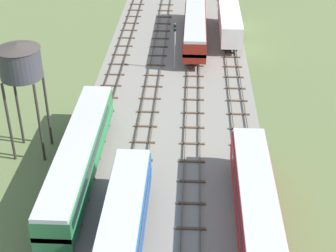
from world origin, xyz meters
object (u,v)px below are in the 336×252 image
at_px(diesel_railcar_left_nearest, 118,251).
at_px(diesel_railcar_centre_near, 258,218).
at_px(signal_post_nearest, 175,41).
at_px(water_tower, 20,62).
at_px(diesel_railcar_far_left_mid, 79,155).
at_px(freight_boxcar_centre_far, 230,21).
at_px(diesel_railcar_centre_left_midfar, 195,24).

distance_m(diesel_railcar_left_nearest, diesel_railcar_centre_near, 10.39).
bearing_deg(diesel_railcar_centre_near, signal_post_nearest, 103.41).
xyz_separation_m(water_tower, signal_post_nearest, (12.61, 18.93, -5.42)).
height_order(diesel_railcar_centre_near, signal_post_nearest, signal_post_nearest).
height_order(diesel_railcar_far_left_mid, water_tower, water_tower).
bearing_deg(signal_post_nearest, freight_boxcar_centre_far, 56.75).
distance_m(diesel_railcar_centre_near, diesel_railcar_far_left_mid, 16.25).
xyz_separation_m(diesel_railcar_centre_near, freight_boxcar_centre_far, (0.01, 41.50, -0.15)).
bearing_deg(water_tower, diesel_railcar_centre_near, -30.06).
bearing_deg(diesel_railcar_centre_near, diesel_railcar_centre_left_midfar, 96.96).
relative_size(diesel_railcar_centre_left_midfar, water_tower, 1.87).
relative_size(diesel_railcar_far_left_mid, diesel_railcar_centre_left_midfar, 1.00).
xyz_separation_m(diesel_railcar_left_nearest, diesel_railcar_centre_left_midfar, (4.84, 43.40, 0.00)).
bearing_deg(freight_boxcar_centre_far, diesel_railcar_far_left_mid, -113.01).
relative_size(diesel_railcar_centre_left_midfar, signal_post_nearest, 3.42).
distance_m(diesel_railcar_left_nearest, water_tower, 19.53).
distance_m(diesel_railcar_centre_near, freight_boxcar_centre_far, 41.50).
xyz_separation_m(diesel_railcar_left_nearest, diesel_railcar_far_left_mid, (-4.84, 11.13, 0.00)).
relative_size(diesel_railcar_centre_near, diesel_railcar_centre_left_midfar, 1.00).
relative_size(water_tower, signal_post_nearest, 1.83).
bearing_deg(diesel_railcar_far_left_mid, diesel_railcar_centre_left_midfar, 73.32).
relative_size(diesel_railcar_centre_near, diesel_railcar_far_left_mid, 1.00).
height_order(water_tower, signal_post_nearest, water_tower).
bearing_deg(diesel_railcar_centre_near, diesel_railcar_left_nearest, -158.57).
xyz_separation_m(diesel_railcar_centre_left_midfar, freight_boxcar_centre_far, (4.84, 1.89, -0.15)).
bearing_deg(diesel_railcar_left_nearest, water_tower, 123.68).
bearing_deg(diesel_railcar_left_nearest, diesel_railcar_centre_left_midfar, 83.64).
distance_m(diesel_railcar_left_nearest, signal_post_nearest, 34.33).
bearing_deg(water_tower, diesel_railcar_centre_left_midfar, 61.86).
distance_m(diesel_railcar_centre_left_midfar, freight_boxcar_centre_far, 5.20).
height_order(diesel_railcar_left_nearest, water_tower, water_tower).
bearing_deg(diesel_railcar_left_nearest, diesel_railcar_centre_near, 21.43).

